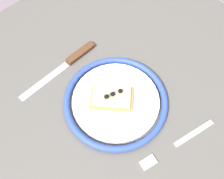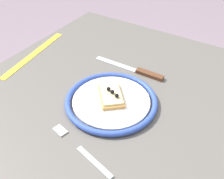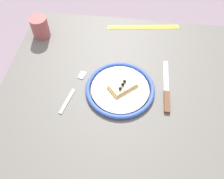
# 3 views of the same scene
# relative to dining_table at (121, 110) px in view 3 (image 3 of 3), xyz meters

# --- Properties ---
(ground_plane) EXTENTS (6.00, 6.00, 0.00)m
(ground_plane) POSITION_rel_dining_table_xyz_m (0.00, 0.00, -0.64)
(ground_plane) COLOR gray
(dining_table) EXTENTS (0.92, 0.91, 0.72)m
(dining_table) POSITION_rel_dining_table_xyz_m (0.00, 0.00, 0.00)
(dining_table) COLOR #5B5651
(dining_table) RESTS_ON ground_plane
(plate) EXTENTS (0.26, 0.26, 0.02)m
(plate) POSITION_rel_dining_table_xyz_m (-0.01, 0.03, 0.09)
(plate) COLOR white
(plate) RESTS_ON dining_table
(pizza_slice_near) EXTENTS (0.12, 0.11, 0.03)m
(pizza_slice_near) POSITION_rel_dining_table_xyz_m (-0.00, 0.04, 0.10)
(pizza_slice_near) COLOR tan
(pizza_slice_near) RESTS_ON plate
(knife) EXTENTS (0.02, 0.24, 0.01)m
(knife) POSITION_rel_dining_table_xyz_m (0.16, 0.04, 0.09)
(knife) COLOR silver
(knife) RESTS_ON dining_table
(fork) EXTENTS (0.06, 0.20, 0.00)m
(fork) POSITION_rel_dining_table_xyz_m (-0.18, 0.01, 0.09)
(fork) COLOR #B9B9B9
(fork) RESTS_ON dining_table
(cup) EXTENTS (0.07, 0.07, 0.09)m
(cup) POSITION_rel_dining_table_xyz_m (-0.38, 0.29, 0.13)
(cup) COLOR #A54C4C
(cup) RESTS_ON dining_table
(measuring_tape) EXTENTS (0.32, 0.07, 0.00)m
(measuring_tape) POSITION_rel_dining_table_xyz_m (0.06, 0.40, 0.08)
(measuring_tape) COLOR yellow
(measuring_tape) RESTS_ON dining_table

